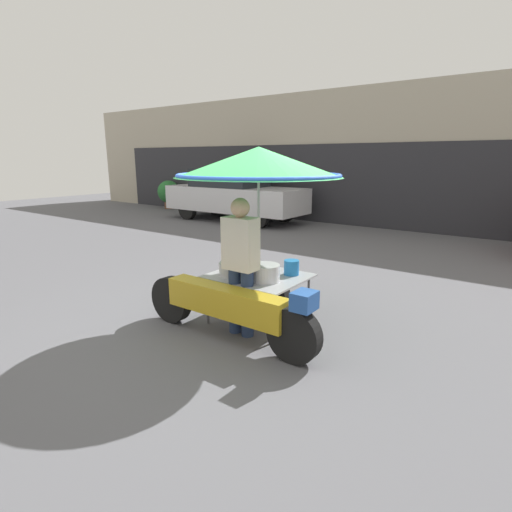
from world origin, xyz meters
TOP-DOWN VIEW (x-y plane):
  - ground_plane at (0.00, 0.00)m, footprint 36.00×36.00m
  - shopfront_building at (0.00, 8.94)m, footprint 28.00×2.06m
  - vendor_motorcycle_cart at (0.15, 0.23)m, footprint 2.32×1.92m
  - vendor_person at (0.19, -0.10)m, footprint 0.38×0.22m
  - parked_car at (-5.34, 6.59)m, footprint 4.69×1.66m
  - potted_plant at (-9.46, 7.55)m, footprint 0.89×0.89m

SIDE VIEW (x-z plane):
  - ground_plane at x=0.00m, z-range 0.00..0.00m
  - potted_plant at x=-9.46m, z-range 0.08..1.20m
  - parked_car at x=-5.34m, z-range 0.02..1.67m
  - vendor_person at x=0.19m, z-range 0.09..1.66m
  - vendor_motorcycle_cart at x=0.15m, z-range 0.58..2.69m
  - shopfront_building at x=0.00m, z-range -0.01..3.95m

